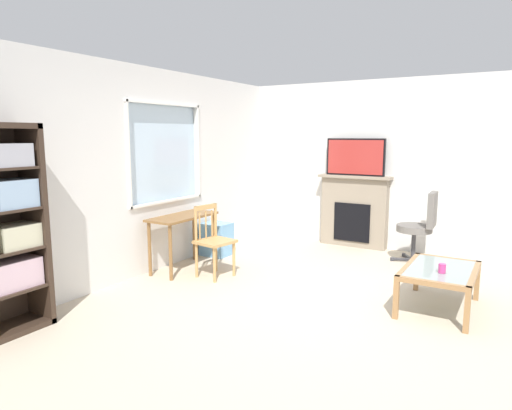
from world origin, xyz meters
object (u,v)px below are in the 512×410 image
object	(u,v)px
office_chair	(421,224)
coffee_table	(440,274)
fireplace	(354,211)
sippy_cup	(442,268)
plastic_drawer_unit	(216,239)
desk_under_window	(183,224)
tv	(355,157)
wooden_chair	(213,240)

from	to	relation	value
office_chair	coffee_table	world-z (taller)	office_chair
fireplace	office_chair	world-z (taller)	fireplace
sippy_cup	plastic_drawer_unit	bearing A→B (deg)	77.51
plastic_drawer_unit	coffee_table	xyz separation A→B (m)	(-0.56, -3.19, 0.13)
desk_under_window	office_chair	size ratio (longest dim) A/B	0.99
desk_under_window	tv	distance (m)	2.92
desk_under_window	office_chair	xyz separation A→B (m)	(1.92, -2.63, -0.05)
desk_under_window	sippy_cup	distance (m)	3.18
fireplace	sippy_cup	size ratio (longest dim) A/B	12.75
desk_under_window	coffee_table	size ratio (longest dim) A/B	0.99
desk_under_window	office_chair	bearing A→B (deg)	-53.81
plastic_drawer_unit	coffee_table	distance (m)	3.24
wooden_chair	coffee_table	bearing A→B (deg)	-83.56
sippy_cup	coffee_table	bearing A→B (deg)	13.90
wooden_chair	coffee_table	size ratio (longest dim) A/B	0.90
office_chair	sippy_cup	distance (m)	1.91
plastic_drawer_unit	office_chair	distance (m)	2.91
plastic_drawer_unit	fireplace	bearing A→B (deg)	-45.18
wooden_chair	plastic_drawer_unit	xyz separation A→B (m)	(0.85, 0.56, -0.22)
office_chair	coffee_table	xyz separation A→B (m)	(-1.66, -0.51, -0.18)
sippy_cup	office_chair	bearing A→B (deg)	16.80
fireplace	tv	distance (m)	0.85
tv	coffee_table	world-z (taller)	tv
desk_under_window	fireplace	size ratio (longest dim) A/B	0.86
wooden_chair	sippy_cup	world-z (taller)	wooden_chair
desk_under_window	sippy_cup	world-z (taller)	desk_under_window
office_chair	sippy_cup	size ratio (longest dim) A/B	11.11
office_chair	coffee_table	size ratio (longest dim) A/B	1.00
fireplace	office_chair	xyz separation A→B (m)	(-0.45, -1.11, -0.02)
desk_under_window	coffee_table	bearing A→B (deg)	-85.29
fireplace	desk_under_window	bearing A→B (deg)	147.39
desk_under_window	fireplace	world-z (taller)	fireplace
wooden_chair	sippy_cup	bearing A→B (deg)	-87.05
fireplace	sippy_cup	bearing A→B (deg)	-143.89
desk_under_window	tv	size ratio (longest dim) A/B	1.07
fireplace	coffee_table	bearing A→B (deg)	-142.56
office_chair	fireplace	bearing A→B (deg)	67.85
plastic_drawer_unit	sippy_cup	size ratio (longest dim) A/B	5.34
coffee_table	sippy_cup	world-z (taller)	sippy_cup
tv	coffee_table	size ratio (longest dim) A/B	0.92
wooden_chair	plastic_drawer_unit	distance (m)	1.05
desk_under_window	sippy_cup	bearing A→B (deg)	-88.21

